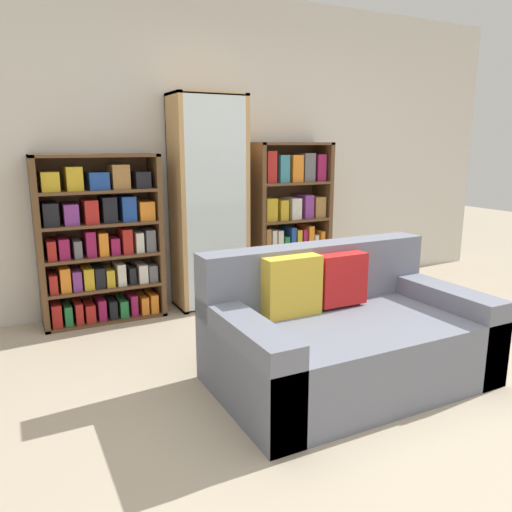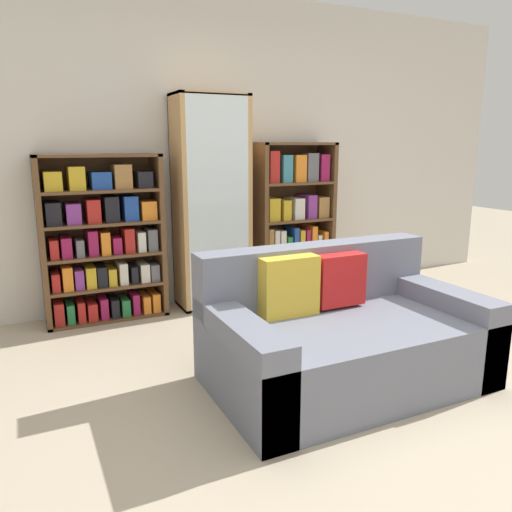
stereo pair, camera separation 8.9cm
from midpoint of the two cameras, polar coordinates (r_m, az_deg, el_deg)
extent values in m
plane|color=tan|center=(2.89, 14.33, -17.03)|extent=(16.00, 16.00, 0.00)
cube|color=beige|center=(4.61, -5.32, 11.82)|extent=(6.50, 0.06, 2.70)
cube|color=slate|center=(3.09, 9.83, -10.60)|extent=(1.60, 0.95, 0.40)
cube|color=slate|center=(3.25, 6.15, -1.93)|extent=(1.60, 0.20, 0.39)
cube|color=slate|center=(2.73, -2.30, -12.23)|extent=(0.20, 0.95, 0.52)
cube|color=slate|center=(3.51, 19.17, -7.20)|extent=(0.20, 0.95, 0.52)
cube|color=gold|center=(2.98, 3.29, -3.47)|extent=(0.36, 0.12, 0.36)
cube|color=red|center=(3.17, 8.93, -2.62)|extent=(0.32, 0.12, 0.32)
cube|color=brown|center=(4.14, -24.17, 1.21)|extent=(0.04, 0.32, 1.34)
cube|color=brown|center=(4.28, -11.88, 2.38)|extent=(0.04, 0.32, 1.34)
cube|color=brown|center=(4.12, -18.55, 10.84)|extent=(0.95, 0.32, 0.02)
cube|color=brown|center=(4.35, -17.34, -6.73)|extent=(0.95, 0.32, 0.02)
cube|color=brown|center=(4.33, -18.26, 2.15)|extent=(0.95, 0.01, 1.34)
cube|color=brown|center=(4.27, -17.57, -3.30)|extent=(0.87, 0.32, 0.02)
cube|color=brown|center=(4.21, -17.81, 0.09)|extent=(0.87, 0.32, 0.02)
cube|color=brown|center=(4.16, -18.04, 3.56)|extent=(0.87, 0.32, 0.02)
cube|color=brown|center=(4.13, -18.29, 7.10)|extent=(0.87, 0.32, 0.02)
cube|color=#AD231E|center=(4.27, -22.48, -6.06)|extent=(0.07, 0.24, 0.18)
cube|color=#237038|center=(4.28, -21.33, -6.09)|extent=(0.06, 0.24, 0.15)
cube|color=#AD231E|center=(4.28, -20.26, -5.90)|extent=(0.06, 0.24, 0.17)
cube|color=#AD231E|center=(4.30, -19.13, -5.93)|extent=(0.07, 0.24, 0.14)
cube|color=#8E1947|center=(4.30, -17.94, -5.61)|extent=(0.06, 0.24, 0.17)
cube|color=black|center=(4.32, -16.81, -5.61)|extent=(0.06, 0.24, 0.15)
cube|color=#237038|center=(4.33, -15.67, -5.54)|extent=(0.07, 0.24, 0.14)
cube|color=#8E1947|center=(4.34, -14.60, -5.20)|extent=(0.05, 0.24, 0.17)
cube|color=orange|center=(4.37, -13.46, -5.25)|extent=(0.06, 0.24, 0.14)
cube|color=orange|center=(4.38, -12.44, -5.04)|extent=(0.06, 0.24, 0.16)
cube|color=#AD231E|center=(4.20, -22.82, -2.77)|extent=(0.06, 0.24, 0.15)
cube|color=orange|center=(4.20, -21.65, -2.36)|extent=(0.07, 0.24, 0.19)
cube|color=#7A3384|center=(4.21, -20.49, -2.46)|extent=(0.07, 0.24, 0.16)
cube|color=gold|center=(4.22, -19.32, -2.26)|extent=(0.08, 0.24, 0.17)
cube|color=black|center=(4.23, -18.17, -2.17)|extent=(0.08, 0.24, 0.16)
cube|color=gold|center=(4.24, -17.11, -2.22)|extent=(0.06, 0.24, 0.14)
cube|color=beige|center=(4.25, -15.95, -1.84)|extent=(0.06, 0.24, 0.18)
cube|color=black|center=(4.28, -14.80, -1.97)|extent=(0.05, 0.24, 0.14)
cube|color=beige|center=(4.29, -13.67, -1.77)|extent=(0.07, 0.24, 0.15)
cube|color=#5B5B60|center=(4.31, -12.60, -1.72)|extent=(0.07, 0.24, 0.14)
cube|color=#AD231E|center=(4.14, -23.01, 0.72)|extent=(0.06, 0.24, 0.15)
cube|color=#8E1947|center=(4.15, -21.79, 0.90)|extent=(0.08, 0.24, 0.16)
cube|color=#5B5B60|center=(4.16, -20.43, 0.88)|extent=(0.06, 0.24, 0.14)
cube|color=#8E1947|center=(4.16, -19.12, 1.45)|extent=(0.07, 0.24, 0.20)
cube|color=orange|center=(4.18, -17.84, 1.45)|extent=(0.07, 0.24, 0.18)
cube|color=#8E1947|center=(4.20, -16.62, 1.23)|extent=(0.07, 0.24, 0.13)
cube|color=#AD231E|center=(4.21, -15.34, 1.79)|extent=(0.08, 0.24, 0.20)
cube|color=beige|center=(4.23, -14.05, 1.68)|extent=(0.06, 0.24, 0.16)
cube|color=#5B5B60|center=(4.25, -12.87, 1.89)|extent=(0.08, 0.24, 0.18)
cube|color=black|center=(4.10, -23.08, 4.45)|extent=(0.11, 0.24, 0.17)
cube|color=#7A3384|center=(4.11, -21.09, 4.53)|extent=(0.11, 0.24, 0.16)
cube|color=#AD231E|center=(4.13, -19.07, 4.88)|extent=(0.10, 0.24, 0.18)
cube|color=black|center=(4.15, -17.19, 5.15)|extent=(0.11, 0.24, 0.20)
cube|color=#1E4293|center=(4.18, -15.18, 5.31)|extent=(0.11, 0.24, 0.20)
cube|color=orange|center=(4.21, -13.27, 5.15)|extent=(0.12, 0.24, 0.15)
cube|color=gold|center=(4.08, -23.15, 7.85)|extent=(0.13, 0.24, 0.14)
cube|color=gold|center=(4.09, -20.78, 8.30)|extent=(0.12, 0.24, 0.18)
cube|color=#1E4293|center=(4.12, -18.29, 8.18)|extent=(0.15, 0.24, 0.13)
cube|color=olive|center=(4.14, -16.04, 8.73)|extent=(0.13, 0.24, 0.19)
cube|color=black|center=(4.18, -13.71, 8.49)|extent=(0.12, 0.24, 0.13)
cube|color=tan|center=(4.27, -9.62, 5.76)|extent=(0.04, 0.36, 1.83)
cube|color=tan|center=(4.48, -2.48, 6.23)|extent=(0.04, 0.36, 1.83)
cube|color=tan|center=(4.36, -6.25, 17.86)|extent=(0.62, 0.36, 0.02)
cube|color=tan|center=(4.56, -5.71, -5.31)|extent=(0.62, 0.36, 0.02)
cube|color=tan|center=(4.53, -6.76, 6.23)|extent=(0.62, 0.01, 1.83)
cube|color=silver|center=(4.20, -5.10, 5.78)|extent=(0.54, 0.01, 1.80)
cube|color=tan|center=(4.46, -5.81, -0.81)|extent=(0.54, 0.32, 0.02)
cube|color=tan|center=(4.39, -5.91, 3.71)|extent=(0.54, 0.32, 0.02)
cube|color=tan|center=(4.35, -6.02, 8.34)|extent=(0.54, 0.32, 0.02)
cube|color=tan|center=(4.34, -6.13, 13.02)|extent=(0.54, 0.32, 0.02)
cylinder|color=silver|center=(4.46, -8.14, -5.08)|extent=(0.01, 0.01, 0.08)
cone|color=silver|center=(4.43, -8.18, -3.96)|extent=(0.06, 0.06, 0.10)
cylinder|color=silver|center=(4.49, -7.17, -4.91)|extent=(0.01, 0.01, 0.08)
cone|color=silver|center=(4.46, -7.20, -3.80)|extent=(0.06, 0.06, 0.10)
cylinder|color=silver|center=(4.52, -6.17, -4.78)|extent=(0.01, 0.01, 0.08)
cone|color=silver|center=(4.49, -6.19, -3.67)|extent=(0.06, 0.06, 0.10)
cylinder|color=silver|center=(4.56, -5.27, -4.58)|extent=(0.01, 0.01, 0.08)
cone|color=silver|center=(4.54, -5.29, -3.49)|extent=(0.06, 0.06, 0.10)
cylinder|color=silver|center=(4.60, -4.33, -4.43)|extent=(0.01, 0.01, 0.08)
cone|color=silver|center=(4.57, -4.35, -3.34)|extent=(0.06, 0.06, 0.10)
cylinder|color=silver|center=(4.62, -3.34, -4.32)|extent=(0.01, 0.01, 0.08)
cone|color=silver|center=(4.60, -3.35, -3.24)|extent=(0.06, 0.06, 0.10)
cylinder|color=silver|center=(4.39, -8.14, -0.43)|extent=(0.01, 0.01, 0.07)
cone|color=silver|center=(4.37, -8.17, 0.60)|extent=(0.09, 0.09, 0.09)
cylinder|color=silver|center=(4.42, -6.56, -0.29)|extent=(0.01, 0.01, 0.07)
cone|color=silver|center=(4.41, -6.59, 0.73)|extent=(0.09, 0.09, 0.09)
cylinder|color=silver|center=(4.47, -5.10, -0.11)|extent=(0.01, 0.01, 0.07)
cone|color=silver|center=(4.46, -5.12, 0.91)|extent=(0.09, 0.09, 0.09)
cylinder|color=silver|center=(4.52, -3.62, 0.04)|extent=(0.01, 0.01, 0.07)
cone|color=silver|center=(4.50, -3.63, 1.05)|extent=(0.09, 0.09, 0.09)
cylinder|color=silver|center=(4.30, -8.35, 4.05)|extent=(0.01, 0.01, 0.06)
cone|color=silver|center=(4.29, -8.38, 4.99)|extent=(0.07, 0.07, 0.08)
cylinder|color=silver|center=(4.34, -7.13, 4.17)|extent=(0.01, 0.01, 0.06)
cone|color=silver|center=(4.33, -7.16, 5.10)|extent=(0.07, 0.07, 0.08)
cylinder|color=silver|center=(4.39, -5.97, 4.29)|extent=(0.01, 0.01, 0.06)
cone|color=silver|center=(4.38, -5.99, 5.21)|extent=(0.07, 0.07, 0.08)
cylinder|color=silver|center=(4.44, -4.80, 4.40)|extent=(0.01, 0.01, 0.06)
cone|color=silver|center=(4.43, -4.82, 5.31)|extent=(0.07, 0.07, 0.08)
cylinder|color=silver|center=(4.45, -3.46, 4.44)|extent=(0.01, 0.01, 0.06)
cone|color=silver|center=(4.44, -3.47, 5.35)|extent=(0.07, 0.07, 0.08)
cylinder|color=silver|center=(4.27, -8.66, 8.82)|extent=(0.01, 0.01, 0.07)
cone|color=silver|center=(4.27, -8.70, 9.85)|extent=(0.06, 0.06, 0.08)
cylinder|color=silver|center=(4.31, -7.66, 8.88)|extent=(0.01, 0.01, 0.07)
cone|color=silver|center=(4.31, -7.69, 9.91)|extent=(0.06, 0.06, 0.08)
cylinder|color=silver|center=(4.34, -6.61, 8.93)|extent=(0.01, 0.01, 0.07)
cone|color=silver|center=(4.34, -6.63, 9.95)|extent=(0.06, 0.06, 0.08)
cylinder|color=silver|center=(4.36, -5.50, 8.97)|extent=(0.01, 0.01, 0.07)
cone|color=silver|center=(4.35, -5.52, 9.98)|extent=(0.06, 0.06, 0.08)
cylinder|color=silver|center=(4.40, -4.52, 9.02)|extent=(0.01, 0.01, 0.07)
cone|color=silver|center=(4.39, -4.54, 10.03)|extent=(0.06, 0.06, 0.08)
cylinder|color=silver|center=(4.41, -3.41, 9.05)|extent=(0.01, 0.01, 0.07)
cone|color=silver|center=(4.41, -3.42, 10.05)|extent=(0.06, 0.06, 0.08)
cylinder|color=silver|center=(4.26, -8.78, 13.72)|extent=(0.01, 0.01, 0.09)
cone|color=silver|center=(4.26, -8.83, 15.06)|extent=(0.06, 0.06, 0.11)
cylinder|color=silver|center=(4.30, -7.75, 13.74)|extent=(0.01, 0.01, 0.09)
cone|color=silver|center=(4.30, -7.79, 15.07)|extent=(0.06, 0.06, 0.11)
cylinder|color=silver|center=(4.32, -6.68, 13.76)|extent=(0.01, 0.01, 0.09)
cone|color=silver|center=(4.33, -6.72, 15.08)|extent=(0.06, 0.06, 0.11)
cylinder|color=silver|center=(4.35, -5.61, 13.78)|extent=(0.01, 0.01, 0.09)
cone|color=silver|center=(4.36, -5.64, 15.08)|extent=(0.06, 0.06, 0.11)
cylinder|color=silver|center=(4.38, -4.52, 13.79)|extent=(0.01, 0.01, 0.09)
cone|color=silver|center=(4.38, -4.55, 15.09)|extent=(0.06, 0.06, 0.11)
cylinder|color=silver|center=(4.41, -3.52, 13.80)|extent=(0.01, 0.01, 0.09)
cone|color=silver|center=(4.42, -3.53, 15.08)|extent=(0.06, 0.06, 0.11)
cube|color=brown|center=(4.60, -0.52, 3.92)|extent=(0.04, 0.32, 1.43)
cube|color=brown|center=(4.96, 7.01, 4.46)|extent=(0.04, 0.32, 1.43)
cube|color=brown|center=(4.72, 3.50, 12.69)|extent=(0.76, 0.32, 0.02)
cube|color=brown|center=(4.92, 3.28, -3.91)|extent=(0.76, 0.32, 0.02)
cube|color=brown|center=(4.90, 2.48, 4.45)|extent=(0.76, 0.01, 1.43)
cube|color=brown|center=(4.83, 3.33, 0.16)|extent=(0.68, 0.32, 0.02)
cube|color=brown|center=(4.77, 3.39, 4.21)|extent=(0.68, 0.32, 0.02)
cube|color=brown|center=(4.73, 3.44, 8.36)|extent=(0.68, 0.32, 0.02)
cube|color=#7A3384|center=(4.75, 0.56, -2.94)|extent=(0.09, 0.24, 0.22)
cube|color=#7A3384|center=(4.82, 1.96, -2.93)|extent=(0.09, 0.24, 0.19)
cube|color=#AD231E|center=(4.88, 3.33, -2.74)|extent=(0.11, 0.24, 0.19)
cube|color=#1E4293|center=(4.95, 4.65, -2.61)|extent=(0.08, 0.24, 0.18)
cube|color=orange|center=(5.01, 5.96, -2.11)|extent=(0.08, 0.24, 0.24)
cube|color=olive|center=(4.65, 0.26, 1.58)|extent=(0.05, 0.24, 0.28)
cube|color=beige|center=(4.68, 0.94, 1.53)|extent=(0.05, 0.24, 0.26)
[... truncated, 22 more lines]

